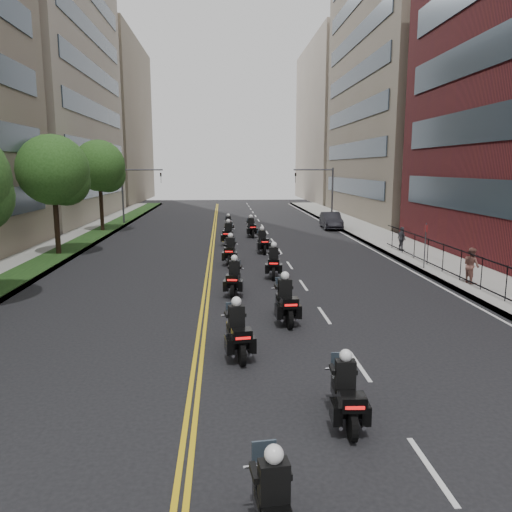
{
  "coord_description": "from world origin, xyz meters",
  "views": [
    {
      "loc": [
        -0.68,
        -8.32,
        5.63
      ],
      "look_at": [
        0.73,
        12.56,
        1.9
      ],
      "focal_mm": 35.0,
      "sensor_mm": 36.0,
      "label": 1
    }
  ],
  "objects": [
    {
      "name": "motorcycle_3",
      "position": [
        1.59,
        9.26,
        0.74
      ],
      "size": [
        0.63,
        2.54,
        1.88
      ],
      "rotation": [
        0.0,
        0.0,
        0.06
      ],
      "color": "black",
      "rests_on": "ground"
    },
    {
      "name": "building_right_tan",
      "position": [
        21.48,
        48.0,
        15.0
      ],
      "size": [
        15.11,
        28.0,
        30.0
      ],
      "color": "gray",
      "rests_on": "ground"
    },
    {
      "name": "building_left_mid",
      "position": [
        -21.98,
        48.0,
        17.0
      ],
      "size": [
        16.11,
        28.0,
        34.0
      ],
      "color": "#A59485",
      "rests_on": "ground"
    },
    {
      "name": "building_right_far",
      "position": [
        21.5,
        78.0,
        13.0
      ],
      "size": [
        15.0,
        28.0,
        26.0
      ],
      "primitive_type": "cube",
      "color": "#A59485",
      "rests_on": "ground"
    },
    {
      "name": "ground",
      "position": [
        0.0,
        0.0,
        0.0
      ],
      "size": [
        160.0,
        160.0,
        0.0
      ],
      "primitive_type": "plane",
      "color": "black",
      "rests_on": "ground"
    },
    {
      "name": "building_left_far",
      "position": [
        -22.0,
        78.0,
        13.0
      ],
      "size": [
        16.0,
        28.0,
        26.0
      ],
      "primitive_type": "cube",
      "color": "gray",
      "rests_on": "ground"
    },
    {
      "name": "motorcycle_4",
      "position": [
        -0.19,
        13.41,
        0.71
      ],
      "size": [
        0.7,
        2.43,
        1.8
      ],
      "rotation": [
        0.0,
        0.0,
        -0.11
      ],
      "color": "black",
      "rests_on": "ground"
    },
    {
      "name": "street_trees",
      "position": [
        -11.05,
        18.61,
        5.13
      ],
      "size": [
        4.4,
        38.4,
        7.98
      ],
      "color": "#312016",
      "rests_on": "ground"
    },
    {
      "name": "sidewalk_left",
      "position": [
        -12.0,
        25.0,
        0.07
      ],
      "size": [
        4.0,
        90.0,
        0.15
      ],
      "primitive_type": "cube",
      "color": "gray",
      "rests_on": "ground"
    },
    {
      "name": "pedestrian_b",
      "position": [
        11.2,
        14.35,
        1.01
      ],
      "size": [
        0.77,
        0.93,
        1.72
      ],
      "primitive_type": "imported",
      "rotation": [
        0.0,
        0.0,
        1.73
      ],
      "color": "brown",
      "rests_on": "sidewalk_right"
    },
    {
      "name": "motorcycle_2",
      "position": [
        -0.27,
        6.03,
        0.71
      ],
      "size": [
        0.74,
        2.45,
        1.81
      ],
      "rotation": [
        0.0,
        0.0,
        0.13
      ],
      "color": "black",
      "rests_on": "ground"
    },
    {
      "name": "sidewalk_right",
      "position": [
        12.0,
        25.0,
        0.07
      ],
      "size": [
        4.0,
        90.0,
        0.15
      ],
      "primitive_type": "cube",
      "color": "gray",
      "rests_on": "ground"
    },
    {
      "name": "motorcycle_5",
      "position": [
        1.95,
        16.92,
        0.73
      ],
      "size": [
        0.71,
        2.49,
        1.84
      ],
      "rotation": [
        0.0,
        0.0,
        -0.11
      ],
      "color": "black",
      "rests_on": "ground"
    },
    {
      "name": "motorcycle_7",
      "position": [
        1.96,
        24.43,
        0.7
      ],
      "size": [
        0.64,
        2.4,
        1.77
      ],
      "rotation": [
        0.0,
        0.0,
        0.09
      ],
      "color": "black",
      "rests_on": "ground"
    },
    {
      "name": "traffic_signal_right",
      "position": [
        9.54,
        42.0,
        3.7
      ],
      "size": [
        4.09,
        0.2,
        5.6
      ],
      "color": "#3F3F44",
      "rests_on": "ground"
    },
    {
      "name": "motorcycle_1",
      "position": [
        2.0,
        1.83,
        0.66
      ],
      "size": [
        0.55,
        2.28,
        1.68
      ],
      "rotation": [
        0.0,
        0.0,
        -0.05
      ],
      "color": "black",
      "rests_on": "ground"
    },
    {
      "name": "motorcycle_6",
      "position": [
        -0.23,
        20.64,
        0.73
      ],
      "size": [
        0.69,
        2.49,
        1.84
      ],
      "rotation": [
        0.0,
        0.0,
        -0.1
      ],
      "color": "black",
      "rests_on": "ground"
    },
    {
      "name": "traffic_signal_left",
      "position": [
        -9.54,
        42.0,
        3.7
      ],
      "size": [
        4.09,
        0.2,
        5.6
      ],
      "color": "#3F3F44",
      "rests_on": "ground"
    },
    {
      "name": "motorcycle_9",
      "position": [
        1.66,
        32.22,
        0.72
      ],
      "size": [
        0.67,
        2.47,
        1.82
      ],
      "rotation": [
        0.0,
        0.0,
        0.09
      ],
      "color": "black",
      "rests_on": "ground"
    },
    {
      "name": "parked_sedan",
      "position": [
        9.4,
        37.28,
        0.76
      ],
      "size": [
        1.87,
        4.7,
        1.52
      ],
      "primitive_type": "imported",
      "rotation": [
        0.0,
        0.0,
        -0.06
      ],
      "color": "black",
      "rests_on": "ground"
    },
    {
      "name": "motorcycle_10",
      "position": [
        -0.14,
        35.59,
        0.64
      ],
      "size": [
        0.62,
        2.18,
        1.61
      ],
      "rotation": [
        0.0,
        0.0,
        0.11
      ],
      "color": "black",
      "rests_on": "ground"
    },
    {
      "name": "grass_strip",
      "position": [
        -11.2,
        25.0,
        0.17
      ],
      "size": [
        2.0,
        90.0,
        0.04
      ],
      "primitive_type": "cube",
      "color": "black",
      "rests_on": "sidewalk_left"
    },
    {
      "name": "iron_fence",
      "position": [
        11.0,
        12.0,
        0.9
      ],
      "size": [
        0.05,
        28.0,
        1.5
      ],
      "color": "black",
      "rests_on": "sidewalk_right"
    },
    {
      "name": "motorcycle_8",
      "position": [
        -0.27,
        28.19,
        0.74
      ],
      "size": [
        0.78,
        2.54,
        1.88
      ],
      "rotation": [
        0.0,
        0.0,
        -0.14
      ],
      "color": "black",
      "rests_on": "ground"
    },
    {
      "name": "pedestrian_c",
      "position": [
        11.2,
        23.76,
        0.95
      ],
      "size": [
        0.53,
        0.99,
        1.6
      ],
      "primitive_type": "imported",
      "rotation": [
        0.0,
        0.0,
        1.73
      ],
      "color": "#46464E",
      "rests_on": "sidewalk_right"
    }
  ]
}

